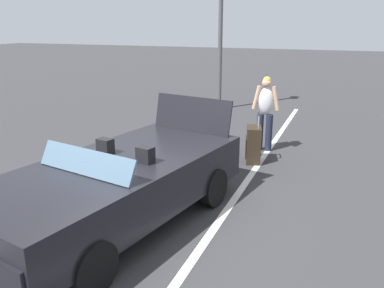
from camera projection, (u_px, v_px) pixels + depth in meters
name	position (u px, v px, depth m)	size (l,w,h in m)	color
ground_plane	(119.00, 224.00, 5.76)	(80.00, 80.00, 0.00)	#333335
lot_line_near	(41.00, 208.00, 6.24)	(18.00, 0.12, 0.01)	silver
lot_line_mid	(205.00, 241.00, 5.30)	(18.00, 0.12, 0.01)	silver
convertible_car	(106.00, 190.00, 5.42)	(4.40, 2.52, 1.54)	black
suitcase_large_black	(253.00, 145.00, 8.20)	(0.54, 0.40, 1.02)	#2D2319
suitcase_medium_bright	(210.00, 146.00, 8.33)	(0.45, 0.36, 0.98)	#991E8C
traveler_person	(265.00, 110.00, 8.80)	(0.25, 0.61, 1.65)	#1E2338
parking_lamp_post	(221.00, 11.00, 12.46)	(0.50, 0.24, 5.36)	#4C4C51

